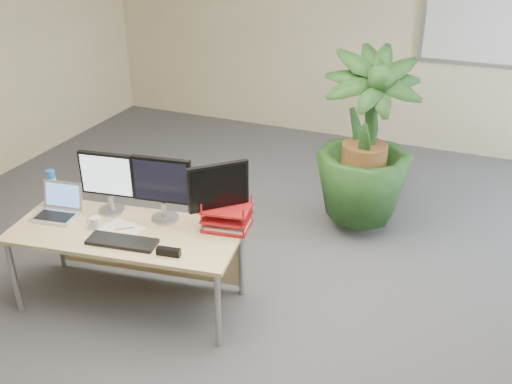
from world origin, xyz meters
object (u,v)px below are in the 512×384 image
at_px(monitor_left, 108,179).
at_px(laptop, 58,207).
at_px(floor_plant, 364,155).
at_px(monitor_right, 162,185).
at_px(desk, 133,240).

distance_m(monitor_left, laptop, 0.44).
distance_m(floor_plant, laptop, 2.58).
height_order(monitor_left, laptop, monitor_left).
bearing_deg(monitor_left, floor_plant, 44.44).
bearing_deg(monitor_right, monitor_left, -173.74).
relative_size(desk, monitor_right, 3.52).
xyz_separation_m(desk, laptop, (-0.58, -0.07, 0.19)).
relative_size(monitor_left, monitor_right, 0.97).
height_order(monitor_left, monitor_right, monitor_right).
distance_m(floor_plant, monitor_right, 1.89).
relative_size(monitor_right, laptop, 1.40).
bearing_deg(monitor_right, floor_plant, 52.69).
xyz_separation_m(desk, monitor_right, (0.19, 0.16, 0.41)).
xyz_separation_m(monitor_left, laptop, (-0.34, -0.19, -0.22)).
bearing_deg(laptop, monitor_left, 28.48).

